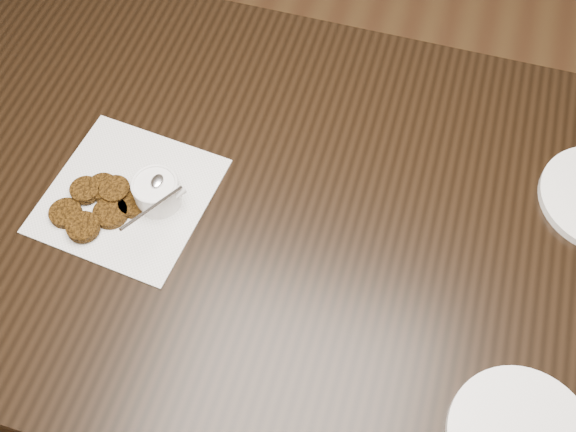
{
  "coord_description": "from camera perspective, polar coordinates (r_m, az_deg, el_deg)",
  "views": [
    {
      "loc": [
        0.15,
        -0.41,
        1.73
      ],
      "look_at": [
        -0.01,
        0.12,
        0.8
      ],
      "focal_mm": 40.09,
      "sensor_mm": 36.0,
      "label": 1
    }
  ],
  "objects": [
    {
      "name": "table",
      "position": [
        1.48,
        -1.04,
        -6.68
      ],
      "size": [
        1.49,
        0.96,
        0.75
      ],
      "primitive_type": "cube",
      "color": "black",
      "rests_on": "floor"
    },
    {
      "name": "patty_cluster",
      "position": [
        1.18,
        -16.12,
        1.41
      ],
      "size": [
        0.25,
        0.25,
        0.02
      ],
      "primitive_type": null,
      "rotation": [
        0.0,
        0.0,
        -0.26
      ],
      "color": "#58330B",
      "rests_on": "napkin"
    },
    {
      "name": "sauce_ramekin",
      "position": [
        1.12,
        -11.81,
        2.93
      ],
      "size": [
        0.14,
        0.14,
        0.12
      ],
      "primitive_type": null,
      "rotation": [
        0.0,
        0.0,
        0.35
      ],
      "color": "white",
      "rests_on": "napkin"
    },
    {
      "name": "floor",
      "position": [
        1.78,
        -0.96,
        -16.43
      ],
      "size": [
        4.0,
        4.0,
        0.0
      ],
      "primitive_type": "plane",
      "color": "brown",
      "rests_on": "ground"
    },
    {
      "name": "napkin",
      "position": [
        1.19,
        -13.96,
        1.78
      ],
      "size": [
        0.31,
        0.31,
        0.0
      ],
      "primitive_type": "cube",
      "rotation": [
        0.0,
        0.0,
        -0.1
      ],
      "color": "white",
      "rests_on": "table"
    }
  ]
}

